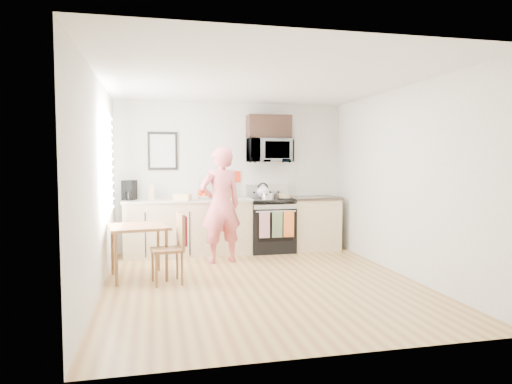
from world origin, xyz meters
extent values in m
plane|color=olive|center=(0.00, 0.00, 0.00)|extent=(4.60, 4.60, 0.00)
cube|color=beige|center=(0.00, 2.30, 1.30)|extent=(4.00, 0.04, 2.60)
cube|color=beige|center=(0.00, -2.30, 1.30)|extent=(4.00, 0.04, 2.60)
cube|color=beige|center=(-2.00, 0.00, 1.30)|extent=(0.04, 4.60, 2.60)
cube|color=beige|center=(2.00, 0.00, 1.30)|extent=(0.04, 4.60, 2.60)
cube|color=white|center=(0.00, 0.00, 2.60)|extent=(4.00, 4.60, 0.04)
cube|color=white|center=(-1.98, 0.80, 1.55)|extent=(0.02, 1.40, 1.50)
cube|color=white|center=(-1.97, 0.80, 1.55)|extent=(0.01, 1.30, 1.40)
cube|color=tan|center=(-0.80, 2.00, 0.45)|extent=(2.10, 0.60, 0.90)
cube|color=beige|center=(-0.80, 2.00, 0.92)|extent=(2.14, 0.64, 0.04)
cube|color=tan|center=(1.43, 2.00, 0.45)|extent=(0.84, 0.60, 0.90)
cube|color=black|center=(1.43, 2.00, 0.92)|extent=(0.88, 0.64, 0.04)
cube|color=black|center=(0.63, 1.97, 0.39)|extent=(0.76, 0.65, 0.77)
cube|color=black|center=(0.63, 1.66, 0.45)|extent=(0.61, 0.02, 0.45)
cube|color=#BABABF|center=(0.63, 1.66, 0.78)|extent=(0.74, 0.02, 0.14)
cylinder|color=#BABABF|center=(0.63, 1.61, 0.74)|extent=(0.68, 0.02, 0.02)
cube|color=black|center=(0.63, 1.97, 0.90)|extent=(0.76, 0.65, 0.04)
cube|color=#BABABF|center=(0.63, 2.25, 1.04)|extent=(0.76, 0.08, 0.24)
cube|color=silver|center=(0.43, 1.61, 0.52)|extent=(0.18, 0.02, 0.44)
cube|color=#586B47|center=(0.65, 1.61, 0.52)|extent=(0.18, 0.02, 0.44)
cube|color=#CD641E|center=(0.85, 1.61, 0.52)|extent=(0.18, 0.02, 0.44)
imported|color=#BABABF|center=(0.63, 2.08, 1.76)|extent=(0.76, 0.51, 0.42)
cube|color=black|center=(0.63, 2.12, 2.18)|extent=(0.76, 0.35, 0.40)
cube|color=black|center=(-1.20, 2.28, 1.75)|extent=(0.50, 0.03, 0.65)
cube|color=#ACB3A9|center=(-1.20, 2.26, 1.75)|extent=(0.42, 0.01, 0.56)
cube|color=red|center=(0.05, 2.28, 1.30)|extent=(0.20, 0.02, 0.20)
imported|color=#DA3C52|center=(-0.35, 1.29, 0.90)|extent=(0.74, 0.57, 1.80)
cube|color=brown|center=(-1.57, 0.58, 0.70)|extent=(0.77, 0.77, 0.04)
cylinder|color=brown|center=(-1.83, 0.22, 0.34)|extent=(0.04, 0.04, 0.68)
cylinder|color=brown|center=(-1.20, 0.32, 0.34)|extent=(0.04, 0.04, 0.68)
cylinder|color=brown|center=(-1.93, 0.84, 0.34)|extent=(0.04, 0.04, 0.68)
cylinder|color=brown|center=(-1.31, 0.94, 0.34)|extent=(0.04, 0.04, 0.68)
cube|color=brown|center=(-1.20, 0.22, 0.44)|extent=(0.43, 0.43, 0.04)
cube|color=brown|center=(-1.02, 0.25, 0.68)|extent=(0.09, 0.38, 0.46)
cube|color=#5D1017|center=(-1.00, 0.25, 0.69)|extent=(0.11, 0.35, 0.38)
cylinder|color=brown|center=(-1.34, 0.04, 0.21)|extent=(0.03, 0.03, 0.42)
cylinder|color=brown|center=(-1.02, 0.08, 0.21)|extent=(0.03, 0.03, 0.42)
cylinder|color=brown|center=(-1.39, 0.36, 0.21)|extent=(0.03, 0.03, 0.42)
cylinder|color=brown|center=(-1.06, 0.40, 0.21)|extent=(0.03, 0.03, 0.42)
cube|color=brown|center=(-0.06, 2.20, 1.04)|extent=(0.10, 0.13, 0.20)
cylinder|color=red|center=(-0.56, 2.14, 1.01)|extent=(0.11, 0.11, 0.14)
imported|color=white|center=(-0.52, 2.01, 0.97)|extent=(0.27, 0.27, 0.05)
cube|color=tan|center=(-1.40, 2.02, 1.06)|extent=(0.10, 0.10, 0.24)
cube|color=black|center=(-1.75, 2.04, 1.10)|extent=(0.25, 0.28, 0.33)
cylinder|color=black|center=(-1.75, 1.94, 1.02)|extent=(0.12, 0.12, 0.12)
cube|color=tan|center=(-0.91, 1.78, 0.99)|extent=(0.31, 0.26, 0.10)
cylinder|color=black|center=(0.86, 1.90, 0.93)|extent=(0.26, 0.26, 0.01)
cylinder|color=tan|center=(0.86, 1.90, 0.98)|extent=(0.21, 0.21, 0.07)
sphere|color=white|center=(0.54, 2.17, 1.03)|extent=(0.21, 0.21, 0.21)
cone|color=white|center=(0.54, 2.17, 1.15)|extent=(0.07, 0.07, 0.07)
torus|color=black|center=(0.54, 2.17, 1.10)|extent=(0.19, 0.02, 0.19)
cylinder|color=#BABABF|center=(0.53, 1.79, 0.98)|extent=(0.22, 0.22, 0.11)
cylinder|color=black|center=(0.47, 1.64, 1.02)|extent=(0.08, 0.19, 0.02)
camera|label=1|loc=(-1.34, -5.69, 1.59)|focal=32.00mm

